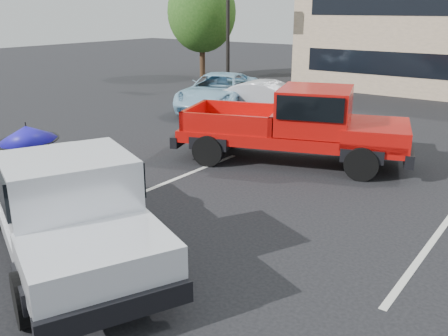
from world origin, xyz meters
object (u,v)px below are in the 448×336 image
at_px(red_pickup, 307,123).
at_px(silver_pickup, 67,202).
at_px(silver_sedan, 271,100).
at_px(blue_suv, 219,92).
at_px(tree_left, 202,12).

bearing_deg(red_pickup, silver_pickup, -113.22).
xyz_separation_m(silver_sedan, blue_suv, (-2.46, 0.03, 0.06)).
relative_size(silver_sedan, blue_suv, 0.77).
distance_m(tree_left, silver_sedan, 12.19).
height_order(silver_sedan, blue_suv, blue_suv).
relative_size(silver_pickup, blue_suv, 1.14).
distance_m(silver_sedan, blue_suv, 2.46).
relative_size(tree_left, red_pickup, 0.92).
height_order(tree_left, silver_sedan, tree_left).
bearing_deg(red_pickup, blue_suv, 125.40).
distance_m(silver_pickup, blue_suv, 13.04).
bearing_deg(blue_suv, silver_sedan, -19.71).
height_order(silver_pickup, red_pickup, silver_pickup).
bearing_deg(silver_sedan, tree_left, 45.46).
relative_size(silver_pickup, red_pickup, 0.92).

